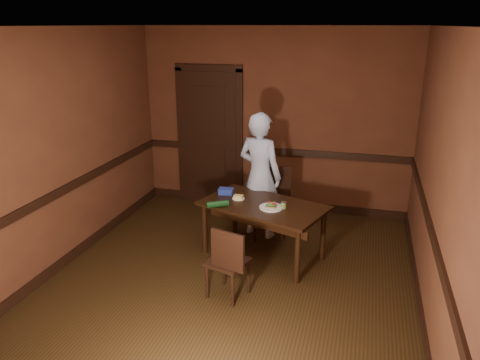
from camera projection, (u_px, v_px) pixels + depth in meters
The scene contains 22 objects.
floor at pixel (232, 278), 5.27m from camera, with size 4.00×4.50×0.01m, color black.
ceiling at pixel (230, 26), 4.42m from camera, with size 4.00×4.50×0.01m, color silver.
wall_back at pixel (274, 121), 6.90m from camera, with size 4.00×0.02×2.70m, color #542B19.
wall_front at pixel (124, 266), 2.79m from camera, with size 4.00×0.02×2.70m, color #542B19.
wall_left at pixel (64, 150), 5.35m from camera, with size 0.02×4.50×2.70m, color #542B19.
wall_right at pixel (437, 179), 4.34m from camera, with size 0.02×4.50×2.70m, color #542B19.
dado_back at pixel (273, 151), 7.03m from camera, with size 4.00×0.03×0.10m, color black.
dado_left at pixel (69, 187), 5.49m from camera, with size 0.03×4.50×0.10m, color black.
dado_right at pixel (429, 223), 4.49m from camera, with size 0.03×4.50×0.10m, color black.
baseboard_back at pixel (272, 203), 7.30m from camera, with size 4.00×0.03×0.12m, color black.
baseboard_left at pixel (77, 251), 5.75m from camera, with size 0.03×4.50×0.12m, color black.
baseboard_right at pixel (419, 299), 4.75m from camera, with size 0.03×4.50×0.12m, color black.
door at pixel (210, 135), 7.20m from camera, with size 1.05×0.07×2.20m.
dining_table at pixel (263, 230), 5.67m from camera, with size 1.45×0.81×0.68m, color black.
chair_far at pixel (267, 203), 6.18m from camera, with size 0.43×0.43×0.92m, color black, non-canonical shape.
chair_near at pixel (228, 261), 4.81m from camera, with size 0.38×0.38×0.80m, color black, non-canonical shape.
person at pixel (260, 175), 6.12m from camera, with size 0.61×0.40×1.67m, color silver.
sandwich_plate at pixel (271, 207), 5.44m from camera, with size 0.28×0.28×0.07m.
sauce_jar at pixel (284, 205), 5.43m from camera, with size 0.07×0.07×0.08m.
cheese_saucer at pixel (238, 197), 5.73m from camera, with size 0.15×0.15×0.05m.
food_tub at pixel (226, 191), 5.88m from camera, with size 0.19×0.13×0.08m.
wrapped_veg at pixel (218, 204), 5.47m from camera, with size 0.07×0.07×0.26m, color #123C17.
Camera 1 is at (1.32, -4.46, 2.72)m, focal length 35.00 mm.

